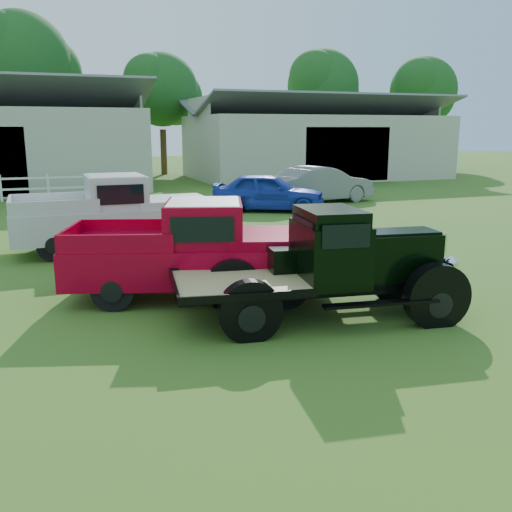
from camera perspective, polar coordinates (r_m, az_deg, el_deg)
name	(u,v)px	position (r m, az deg, el deg)	size (l,w,h in m)	color
ground	(271,337)	(9.09, 1.47, -8.13)	(120.00, 120.00, 0.00)	#3C6822
shed_right	(315,138)	(38.89, 5.95, 11.67)	(16.80, 9.20, 5.20)	#AAAC96
tree_b	(23,89)	(41.97, -22.29, 15.20)	(6.90, 6.90, 11.50)	#1A4C1C
tree_c	(162,110)	(41.72, -9.36, 14.24)	(5.40, 5.40, 9.00)	#1A4C1C
tree_d	(322,105)	(46.97, 6.65, 14.74)	(6.00, 6.00, 10.00)	#1A4C1C
tree_e	(422,109)	(49.44, 16.28, 13.93)	(5.70, 5.70, 9.50)	#1A4C1C
vintage_flatbed	(324,265)	(9.77, 6.78, -0.86)	(4.84, 1.92, 1.92)	black
red_pickup	(199,249)	(11.07, -5.68, 0.72)	(5.20, 2.00, 1.90)	#9D011C
white_pickup	(113,214)	(15.81, -14.12, 4.14)	(5.38, 2.09, 1.98)	#BABABA
misc_car_blue	(268,192)	(22.76, 1.23, 6.42)	(1.78, 4.43, 1.51)	#1A34A3
misc_car_grey	(321,185)	(25.50, 6.51, 7.11)	(1.69, 4.84, 1.59)	slate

